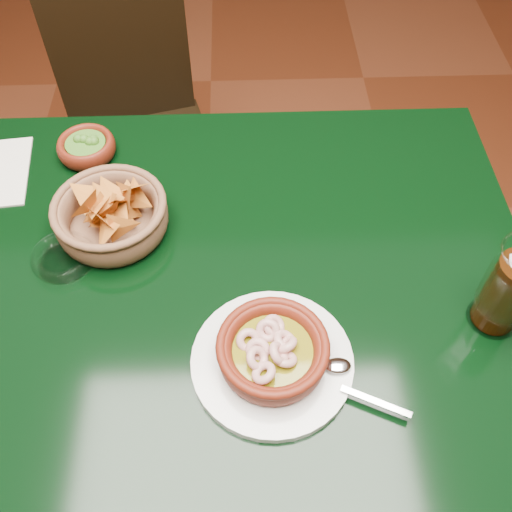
{
  "coord_description": "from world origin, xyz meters",
  "views": [
    {
      "loc": [
        0.12,
        -0.55,
        1.51
      ],
      "look_at": [
        0.14,
        -0.02,
        0.81
      ],
      "focal_mm": 40.0,
      "sensor_mm": 36.0,
      "label": 1
    }
  ],
  "objects_px": {
    "shrimp_plate": "(273,354)",
    "chip_basket": "(111,215)",
    "dining_table": "(177,303)",
    "dining_chair": "(139,131)",
    "cola_drink": "(510,289)"
  },
  "relations": [
    {
      "from": "chip_basket",
      "to": "dining_table",
      "type": "bearing_deg",
      "value": -42.68
    },
    {
      "from": "cola_drink",
      "to": "chip_basket",
      "type": "bearing_deg",
      "value": 161.44
    },
    {
      "from": "dining_table",
      "to": "dining_chair",
      "type": "distance_m",
      "value": 0.74
    },
    {
      "from": "cola_drink",
      "to": "dining_table",
      "type": "bearing_deg",
      "value": 167.73
    },
    {
      "from": "dining_chair",
      "to": "cola_drink",
      "type": "height_order",
      "value": "cola_drink"
    },
    {
      "from": "dining_chair",
      "to": "shrimp_plate",
      "type": "distance_m",
      "value": 0.99
    },
    {
      "from": "shrimp_plate",
      "to": "chip_basket",
      "type": "height_order",
      "value": "chip_basket"
    },
    {
      "from": "shrimp_plate",
      "to": "dining_table",
      "type": "bearing_deg",
      "value": 132.38
    },
    {
      "from": "shrimp_plate",
      "to": "chip_basket",
      "type": "bearing_deg",
      "value": 134.21
    },
    {
      "from": "dining_chair",
      "to": "chip_basket",
      "type": "xyz_separation_m",
      "value": [
        0.06,
        -0.61,
        0.33
      ]
    },
    {
      "from": "dining_table",
      "to": "shrimp_plate",
      "type": "distance_m",
      "value": 0.27
    },
    {
      "from": "dining_table",
      "to": "cola_drink",
      "type": "bearing_deg",
      "value": -12.27
    },
    {
      "from": "dining_table",
      "to": "dining_chair",
      "type": "bearing_deg",
      "value": 103.07
    },
    {
      "from": "shrimp_plate",
      "to": "chip_basket",
      "type": "relative_size",
      "value": 1.35
    },
    {
      "from": "shrimp_plate",
      "to": "cola_drink",
      "type": "distance_m",
      "value": 0.35
    }
  ]
}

